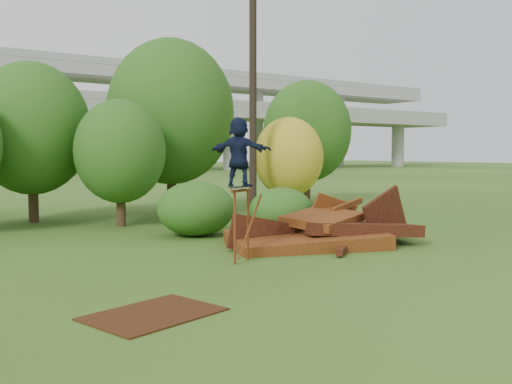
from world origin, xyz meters
TOP-DOWN VIEW (x-y plane):
  - ground at (0.00, 0.00)m, footprint 240.00×240.00m
  - scrap_pile at (1.82, 2.41)m, footprint 5.92×3.77m
  - grind_rail at (-1.46, 1.66)m, footprint 0.85×0.45m
  - skateboard at (-1.55, 1.62)m, footprint 0.68×0.45m
  - skater at (-1.55, 1.62)m, footprint 1.23×1.47m
  - flat_plate at (-5.03, -1.14)m, footprint 2.29×1.87m
  - tree_1 at (-3.42, 12.42)m, footprint 4.20×4.20m
  - tree_2 at (-1.24, 9.45)m, footprint 3.12×3.12m
  - tree_3 at (2.00, 11.97)m, footprint 5.20×5.20m
  - tree_4 at (6.23, 9.50)m, footprint 2.93×2.93m
  - tree_5 at (9.58, 12.24)m, footprint 4.34×4.34m
  - shrub_left at (-0.25, 5.95)m, footprint 2.43×2.24m
  - shrub_right at (2.07, 4.68)m, footprint 2.08×1.91m
  - utility_pole at (3.76, 8.60)m, footprint 1.40×0.28m

SIDE VIEW (x-z plane):
  - ground at x=0.00m, z-range 0.00..0.00m
  - flat_plate at x=-5.03m, z-range 0.00..0.03m
  - scrap_pile at x=1.82m, z-range -0.61..1.28m
  - shrub_right at x=2.07m, z-range 0.00..1.48m
  - shrub_left at x=-0.25m, z-range 0.00..1.68m
  - grind_rail at x=-1.46m, z-range 0.18..1.90m
  - skateboard at x=-1.55m, z-range 1.73..1.80m
  - tree_4 at x=6.23m, z-range 0.33..4.38m
  - skater at x=-1.55m, z-range 1.78..3.37m
  - tree_2 at x=-1.24m, z-range 0.40..4.80m
  - tree_1 at x=-3.42m, z-range 0.50..6.35m
  - tree_5 at x=9.58m, z-range 0.55..6.65m
  - tree_3 at x=2.00m, z-range 0.61..7.82m
  - utility_pole at x=3.76m, z-range 0.07..9.40m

